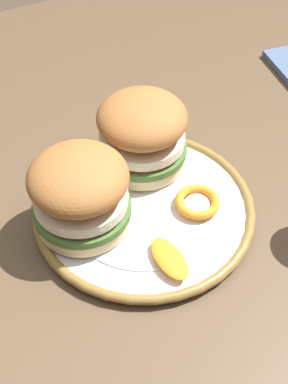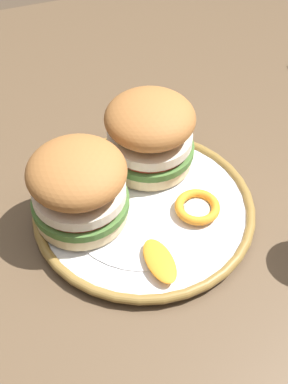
% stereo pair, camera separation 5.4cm
% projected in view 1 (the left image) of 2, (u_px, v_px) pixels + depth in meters
% --- Properties ---
extents(dining_table, '(1.20, 1.05, 0.75)m').
position_uv_depth(dining_table, '(149.00, 219.00, 0.78)').
color(dining_table, brown).
rests_on(dining_table, ground).
extents(dinner_plate, '(0.28, 0.28, 0.02)m').
position_uv_depth(dinner_plate, '(144.00, 208.00, 0.65)').
color(dinner_plate, white).
rests_on(dinner_plate, dining_table).
extents(sandwich_half_left, '(0.16, 0.16, 0.10)m').
position_uv_depth(sandwich_half_left, '(80.00, 192.00, 0.59)').
color(sandwich_half_left, beige).
rests_on(sandwich_half_left, dinner_plate).
extents(sandwich_half_right, '(0.16, 0.16, 0.10)m').
position_uv_depth(sandwich_half_right, '(142.00, 132.00, 0.66)').
color(sandwich_half_right, beige).
rests_on(sandwich_half_right, dinner_plate).
extents(orange_peel_curled, '(0.08, 0.08, 0.01)m').
position_uv_depth(orange_peel_curled, '(197.00, 202.00, 0.64)').
color(orange_peel_curled, orange).
rests_on(orange_peel_curled, dinner_plate).
extents(orange_peel_strip_long, '(0.03, 0.07, 0.01)m').
position_uv_depth(orange_peel_strip_long, '(169.00, 259.00, 0.58)').
color(orange_peel_strip_long, orange).
rests_on(orange_peel_strip_long, dinner_plate).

